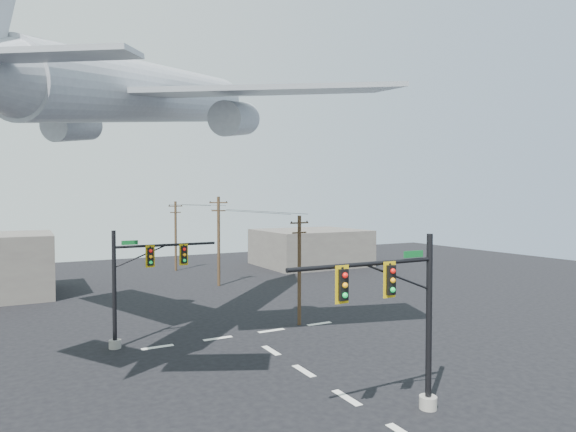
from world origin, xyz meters
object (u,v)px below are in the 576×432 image
signal_mast_near (403,320)px  airliner (152,94)px  signal_mast_far (138,284)px  utility_pole_a (299,268)px  utility_pole_c (176,234)px  utility_pole_b (219,239)px

signal_mast_near → airliner: 21.01m
signal_mast_far → airliner: 12.12m
airliner → signal_mast_near: bearing=-114.5°
utility_pole_a → airliner: size_ratio=0.29×
utility_pole_c → signal_mast_near: bearing=-99.8°
signal_mast_far → utility_pole_c: utility_pole_c is taller
signal_mast_far → utility_pole_c: bearing=70.7°
signal_mast_near → utility_pole_b: 33.51m
utility_pole_b → utility_pole_c: utility_pole_b is taller
utility_pole_a → utility_pole_c: bearing=82.7°
utility_pole_a → utility_pole_b: 18.09m
signal_mast_near → utility_pole_b: bearing=83.3°
signal_mast_far → utility_pole_b: (11.85, 17.54, 1.07)m
signal_mast_near → utility_pole_c: size_ratio=0.86×
utility_pole_b → airliner: 23.22m
signal_mast_near → signal_mast_far: (-7.95, 15.73, -0.24)m
utility_pole_a → airliner: bearing=167.4°
signal_mast_near → utility_pole_c: 46.46m
signal_mast_near → utility_pole_b: utility_pole_b is taller
signal_mast_near → airliner: (-6.91, 15.92, 11.84)m
signal_mast_near → utility_pole_a: utility_pole_a is taller
utility_pole_b → utility_pole_c: size_ratio=1.06×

